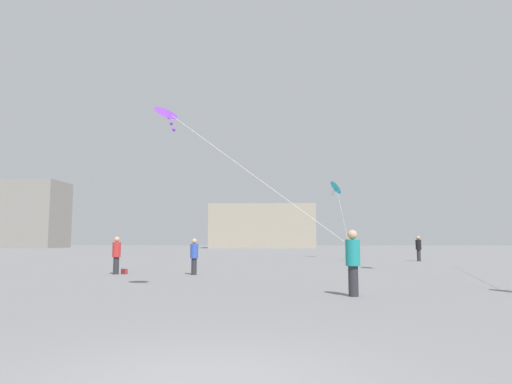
# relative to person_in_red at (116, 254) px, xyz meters

# --- Properties ---
(person_in_red) EXTENTS (0.37, 0.37, 1.68)m
(person_in_red) POSITION_rel_person_in_red_xyz_m (0.00, 0.00, 0.00)
(person_in_red) COLOR #2D2D33
(person_in_red) RESTS_ON ground_plane
(person_in_blue) EXTENTS (0.35, 0.35, 1.59)m
(person_in_blue) POSITION_rel_person_in_red_xyz_m (3.55, -0.20, -0.05)
(person_in_blue) COLOR #2D2D33
(person_in_blue) RESTS_ON ground_plane
(person_in_black) EXTENTS (0.40, 0.40, 1.85)m
(person_in_black) POSITION_rel_person_in_red_xyz_m (17.87, 13.80, 0.09)
(person_in_black) COLOR #2D2D33
(person_in_black) RESTS_ON ground_plane
(person_in_teal) EXTENTS (0.39, 0.39, 1.79)m
(person_in_teal) POSITION_rel_person_in_red_xyz_m (9.16, -7.93, 0.06)
(person_in_teal) COLOR #2D2D33
(person_in_teal) RESTS_ON ground_plane
(person_in_purple) EXTENTS (0.39, 0.39, 1.78)m
(person_in_purple) POSITION_rel_person_in_red_xyz_m (12.99, 15.30, 0.06)
(person_in_purple) COLOR #2D2D33
(person_in_purple) RESTS_ON ground_plane
(kite_violet_diamond) EXTENTS (5.84, 1.19, 4.33)m
(kite_violet_diamond) POSITION_rel_person_in_red_xyz_m (3.91, -7.26, 4.34)
(kite_violet_diamond) COLOR purple
(kite_cyan_diamond) EXTENTS (1.21, 5.55, 5.56)m
(kite_cyan_diamond) POSITION_rel_person_in_red_xyz_m (12.83, 20.06, 5.32)
(kite_cyan_diamond) COLOR #1EB2C6
(building_left_hall) EXTENTS (21.31, 10.82, 14.38)m
(building_left_hall) POSITION_rel_person_in_red_xyz_m (-48.80, 77.61, 6.27)
(building_left_hall) COLOR gray
(building_left_hall) RESTS_ON ground_plane
(building_centre_hall) EXTENTS (22.13, 9.95, 9.19)m
(building_centre_hall) POSITION_rel_person_in_red_xyz_m (5.20, 77.37, 3.67)
(building_centre_hall) COLOR #A39984
(building_centre_hall) RESTS_ON ground_plane
(handbag_beside_flyer) EXTENTS (0.34, 0.31, 0.24)m
(handbag_beside_flyer) POSITION_rel_person_in_red_xyz_m (0.35, 0.10, -0.80)
(handbag_beside_flyer) COLOR maroon
(handbag_beside_flyer) RESTS_ON ground_plane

